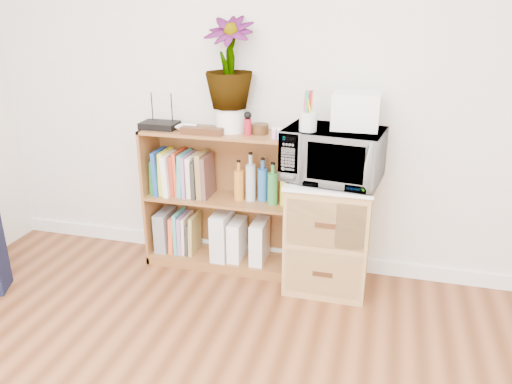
% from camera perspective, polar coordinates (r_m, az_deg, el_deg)
% --- Properties ---
extents(skirting_board, '(4.00, 0.02, 0.10)m').
position_cam_1_polar(skirting_board, '(3.57, 2.07, -7.07)').
color(skirting_board, white).
rests_on(skirting_board, ground).
extents(bookshelf, '(1.00, 0.30, 0.95)m').
position_cam_1_polar(bookshelf, '(3.36, -4.21, -0.98)').
color(bookshelf, brown).
rests_on(bookshelf, ground).
extents(wicker_unit, '(0.50, 0.45, 0.70)m').
position_cam_1_polar(wicker_unit, '(3.19, 8.30, -4.84)').
color(wicker_unit, '#9E7542').
rests_on(wicker_unit, ground).
extents(microwave, '(0.61, 0.45, 0.31)m').
position_cam_1_polar(microwave, '(2.99, 8.80, 4.22)').
color(microwave, silver).
rests_on(microwave, wicker_unit).
extents(pen_cup, '(0.10, 0.10, 0.11)m').
position_cam_1_polar(pen_cup, '(2.87, 5.97, 8.02)').
color(pen_cup, silver).
rests_on(pen_cup, microwave).
extents(small_appliance, '(0.26, 0.22, 0.21)m').
position_cam_1_polar(small_appliance, '(2.96, 11.37, 9.11)').
color(small_appliance, white).
rests_on(small_appliance, microwave).
extents(router, '(0.24, 0.16, 0.04)m').
position_cam_1_polar(router, '(3.34, -10.96, 7.51)').
color(router, black).
rests_on(router, bookshelf).
extents(white_bowl, '(0.13, 0.13, 0.03)m').
position_cam_1_polar(white_bowl, '(3.25, -8.00, 7.25)').
color(white_bowl, white).
rests_on(white_bowl, bookshelf).
extents(plant_pot, '(0.18, 0.18, 0.15)m').
position_cam_1_polar(plant_pot, '(3.19, -2.99, 8.26)').
color(plant_pot, white).
rests_on(plant_pot, bookshelf).
extents(potted_plant, '(0.31, 0.31, 0.54)m').
position_cam_1_polar(potted_plant, '(3.13, -3.11, 14.50)').
color(potted_plant, '#3D762F').
rests_on(potted_plant, plant_pot).
extents(trinket_box, '(0.27, 0.07, 0.04)m').
position_cam_1_polar(trinket_box, '(3.14, -6.22, 6.94)').
color(trinket_box, '#3B2010').
rests_on(trinket_box, bookshelf).
extents(kokeshi_doll, '(0.04, 0.04, 0.10)m').
position_cam_1_polar(kokeshi_doll, '(3.10, -0.94, 7.44)').
color(kokeshi_doll, maroon).
rests_on(kokeshi_doll, bookshelf).
extents(wooden_bowl, '(0.11, 0.11, 0.06)m').
position_cam_1_polar(wooden_bowl, '(3.13, 0.46, 7.22)').
color(wooden_bowl, '#33200E').
rests_on(wooden_bowl, bookshelf).
extents(paint_jars, '(0.11, 0.04, 0.05)m').
position_cam_1_polar(paint_jars, '(3.01, 2.69, 6.54)').
color(paint_jars, '#DD7A87').
rests_on(paint_jars, bookshelf).
extents(file_box, '(0.08, 0.23, 0.28)m').
position_cam_1_polar(file_box, '(3.61, -10.30, -4.24)').
color(file_box, gray).
rests_on(file_box, bookshelf).
extents(magazine_holder_left, '(0.10, 0.26, 0.33)m').
position_cam_1_polar(magazine_holder_left, '(3.44, -3.83, -4.80)').
color(magazine_holder_left, silver).
rests_on(magazine_holder_left, bookshelf).
extents(magazine_holder_mid, '(0.09, 0.22, 0.27)m').
position_cam_1_polar(magazine_holder_mid, '(3.42, -2.17, -5.42)').
color(magazine_holder_mid, white).
rests_on(magazine_holder_mid, bookshelf).
extents(magazine_holder_right, '(0.09, 0.23, 0.29)m').
position_cam_1_polar(magazine_holder_right, '(3.38, 0.42, -5.62)').
color(magazine_holder_right, silver).
rests_on(magazine_holder_right, bookshelf).
extents(cookbooks, '(0.41, 0.20, 0.30)m').
position_cam_1_polar(cookbooks, '(3.39, -8.43, 2.06)').
color(cookbooks, '#1C692A').
rests_on(cookbooks, bookshelf).
extents(liquor_bottles, '(0.38, 0.07, 0.31)m').
position_cam_1_polar(liquor_bottles, '(3.22, 0.74, 1.26)').
color(liquor_bottles, '#BE7123').
rests_on(liquor_bottles, bookshelf).
extents(lower_books, '(0.19, 0.19, 0.29)m').
position_cam_1_polar(lower_books, '(3.55, -8.14, -4.62)').
color(lower_books, '#F15A2A').
rests_on(lower_books, bookshelf).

